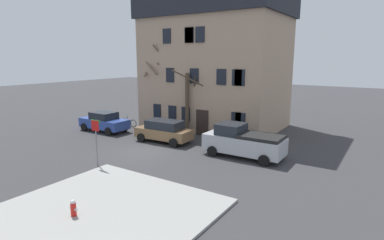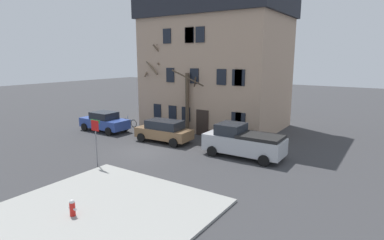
{
  "view_description": "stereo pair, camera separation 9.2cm",
  "coord_description": "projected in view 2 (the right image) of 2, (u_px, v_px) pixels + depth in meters",
  "views": [
    {
      "loc": [
        13.87,
        -15.13,
        6.24
      ],
      "look_at": [
        1.79,
        3.31,
        1.83
      ],
      "focal_mm": 29.2,
      "sensor_mm": 36.0,
      "label": 1
    },
    {
      "loc": [
        13.95,
        -15.08,
        6.24
      ],
      "look_at": [
        1.79,
        3.31,
        1.83
      ],
      "focal_mm": 29.2,
      "sensor_mm": 36.0,
      "label": 2
    }
  ],
  "objects": [
    {
      "name": "tree_bare_mid",
      "position": [
        189.0,
        100.0,
        25.53
      ],
      "size": [
        2.79,
        3.21,
        5.37
      ],
      "color": "#4C3D2D",
      "rests_on": "ground_plane"
    },
    {
      "name": "bicycle_leaning",
      "position": [
        130.0,
        123.0,
        28.73
      ],
      "size": [
        1.75,
        0.08,
        1.03
      ],
      "color": "black",
      "rests_on": "ground_plane"
    },
    {
      "name": "tree_bare_near",
      "position": [
        161.0,
        86.0,
        28.35
      ],
      "size": [
        3.03,
        2.19,
        7.42
      ],
      "color": "brown",
      "rests_on": "ground_plane"
    },
    {
      "name": "pickup_truck_silver",
      "position": [
        243.0,
        141.0,
        19.85
      ],
      "size": [
        5.09,
        2.27,
        2.07
      ],
      "color": "#B7BABF",
      "rests_on": "ground_plane"
    },
    {
      "name": "ground_plane",
      "position": [
        143.0,
        152.0,
        21.1
      ],
      "size": [
        120.0,
        120.0,
        0.0
      ],
      "primitive_type": "plane",
      "color": "#38383A"
    },
    {
      "name": "sidewalk_slab",
      "position": [
        103.0,
        211.0,
        12.83
      ],
      "size": [
        8.39,
        7.79,
        0.12
      ],
      "primitive_type": "cube",
      "color": "#999993",
      "rests_on": "ground_plane"
    },
    {
      "name": "car_brown_wagon",
      "position": [
        164.0,
        131.0,
        23.36
      ],
      "size": [
        4.37,
        2.15,
        1.67
      ],
      "color": "brown",
      "rests_on": "ground_plane"
    },
    {
      "name": "building_main",
      "position": [
        216.0,
        63.0,
        28.25
      ],
      "size": [
        12.35,
        8.36,
        11.44
      ],
      "color": "tan",
      "rests_on": "ground_plane"
    },
    {
      "name": "fire_hydrant",
      "position": [
        72.0,
        207.0,
        12.25
      ],
      "size": [
        0.42,
        0.22,
        0.68
      ],
      "color": "red",
      "rests_on": "sidewalk_slab"
    },
    {
      "name": "street_sign_pole",
      "position": [
        96.0,
        134.0,
        17.79
      ],
      "size": [
        0.76,
        0.07,
        2.79
      ],
      "color": "slate",
      "rests_on": "ground_plane"
    },
    {
      "name": "car_blue_sedan",
      "position": [
        104.0,
        122.0,
        26.86
      ],
      "size": [
        4.44,
        2.08,
        1.68
      ],
      "color": "#2D4799",
      "rests_on": "ground_plane"
    }
  ]
}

